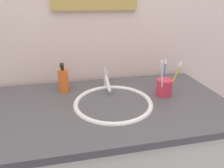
{
  "coord_description": "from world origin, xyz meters",
  "views": [
    {
      "loc": [
        -0.14,
        -0.84,
        1.36
      ],
      "look_at": [
        0.03,
        0.03,
        0.98
      ],
      "focal_mm": 31.49,
      "sensor_mm": 36.0,
      "label": 1
    }
  ],
  "objects_px": {
    "toothbrush_blue": "(164,73)",
    "toothbrush_cup": "(164,87)",
    "toothbrush_white": "(162,77)",
    "faucet": "(107,81)",
    "toothbrush_yellow": "(175,77)",
    "soap_dispenser": "(64,80)"
  },
  "relations": [
    {
      "from": "toothbrush_blue",
      "to": "toothbrush_cup",
      "type": "bearing_deg",
      "value": -110.21
    },
    {
      "from": "toothbrush_white",
      "to": "toothbrush_cup",
      "type": "bearing_deg",
      "value": 47.17
    },
    {
      "from": "faucet",
      "to": "toothbrush_blue",
      "type": "height_order",
      "value": "toothbrush_blue"
    },
    {
      "from": "toothbrush_yellow",
      "to": "toothbrush_white",
      "type": "distance_m",
      "value": 0.08
    },
    {
      "from": "toothbrush_blue",
      "to": "toothbrush_yellow",
      "type": "relative_size",
      "value": 0.91
    },
    {
      "from": "faucet",
      "to": "soap_dispenser",
      "type": "height_order",
      "value": "soap_dispenser"
    },
    {
      "from": "toothbrush_blue",
      "to": "toothbrush_white",
      "type": "bearing_deg",
      "value": -121.97
    },
    {
      "from": "toothbrush_blue",
      "to": "soap_dispenser",
      "type": "bearing_deg",
      "value": 169.25
    },
    {
      "from": "soap_dispenser",
      "to": "toothbrush_white",
      "type": "bearing_deg",
      "value": -21.88
    },
    {
      "from": "toothbrush_cup",
      "to": "toothbrush_blue",
      "type": "relative_size",
      "value": 0.51
    },
    {
      "from": "faucet",
      "to": "toothbrush_blue",
      "type": "distance_m",
      "value": 0.32
    },
    {
      "from": "toothbrush_white",
      "to": "faucet",
      "type": "bearing_deg",
      "value": 143.14
    },
    {
      "from": "toothbrush_blue",
      "to": "toothbrush_white",
      "type": "xyz_separation_m",
      "value": [
        -0.06,
        -0.09,
        0.02
      ]
    },
    {
      "from": "faucet",
      "to": "soap_dispenser",
      "type": "distance_m",
      "value": 0.24
    },
    {
      "from": "soap_dispenser",
      "to": "toothbrush_cup",
      "type": "bearing_deg",
      "value": -16.25
    },
    {
      "from": "toothbrush_cup",
      "to": "toothbrush_yellow",
      "type": "relative_size",
      "value": 0.46
    },
    {
      "from": "faucet",
      "to": "toothbrush_yellow",
      "type": "distance_m",
      "value": 0.37
    },
    {
      "from": "toothbrush_cup",
      "to": "soap_dispenser",
      "type": "distance_m",
      "value": 0.54
    },
    {
      "from": "soap_dispenser",
      "to": "toothbrush_yellow",
      "type": "bearing_deg",
      "value": -18.22
    },
    {
      "from": "toothbrush_cup",
      "to": "soap_dispenser",
      "type": "relative_size",
      "value": 0.53
    },
    {
      "from": "toothbrush_white",
      "to": "soap_dispenser",
      "type": "distance_m",
      "value": 0.52
    },
    {
      "from": "toothbrush_cup",
      "to": "toothbrush_yellow",
      "type": "distance_m",
      "value": 0.08
    }
  ]
}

